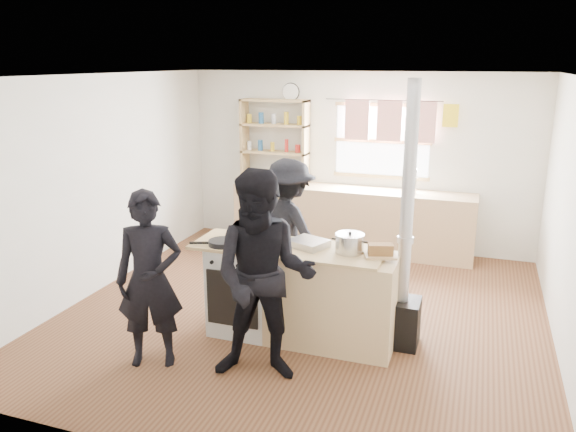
# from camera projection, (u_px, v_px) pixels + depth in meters

# --- Properties ---
(ground) EXTENTS (5.00, 5.00, 0.01)m
(ground) POSITION_uv_depth(u_px,v_px,m) (304.00, 313.00, 6.10)
(ground) COLOR brown
(ground) RESTS_ON ground
(back_counter) EXTENTS (3.40, 0.55, 0.90)m
(back_counter) POSITION_uv_depth(u_px,v_px,m) (351.00, 220.00, 8.00)
(back_counter) COLOR tan
(back_counter) RESTS_ON ground
(shelving_unit) EXTENTS (1.00, 0.28, 1.20)m
(shelving_unit) POSITION_uv_depth(u_px,v_px,m) (275.00, 140.00, 8.20)
(shelving_unit) COLOR tan
(shelving_unit) RESTS_ON back_counter
(thermos) EXTENTS (0.10, 0.10, 0.34)m
(thermos) POSITION_uv_depth(u_px,v_px,m) (413.00, 181.00, 7.57)
(thermos) COLOR silver
(thermos) RESTS_ON back_counter
(cooking_island) EXTENTS (1.97, 0.64, 0.93)m
(cooking_island) POSITION_uv_depth(u_px,v_px,m) (301.00, 293.00, 5.43)
(cooking_island) COLOR silver
(cooking_island) RESTS_ON ground
(skillet_greens) EXTENTS (0.35, 0.35, 0.05)m
(skillet_greens) POSITION_uv_depth(u_px,v_px,m) (223.00, 242.00, 5.38)
(skillet_greens) COLOR black
(skillet_greens) RESTS_ON cooking_island
(roast_tray) EXTENTS (0.41, 0.39, 0.07)m
(roast_tray) POSITION_uv_depth(u_px,v_px,m) (308.00, 243.00, 5.33)
(roast_tray) COLOR silver
(roast_tray) RESTS_ON cooking_island
(stockpot_stove) EXTENTS (0.25, 0.25, 0.20)m
(stockpot_stove) POSITION_uv_depth(u_px,v_px,m) (262.00, 231.00, 5.53)
(stockpot_stove) COLOR #B7B7BA
(stockpot_stove) RESTS_ON cooking_island
(stockpot_counter) EXTENTS (0.27, 0.27, 0.20)m
(stockpot_counter) POSITION_uv_depth(u_px,v_px,m) (350.00, 243.00, 5.16)
(stockpot_counter) COLOR #B7B7B9
(stockpot_counter) RESTS_ON cooking_island
(bread_board) EXTENTS (0.33, 0.28, 0.12)m
(bread_board) POSITION_uv_depth(u_px,v_px,m) (380.00, 251.00, 5.06)
(bread_board) COLOR tan
(bread_board) RESTS_ON cooking_island
(flue_heater) EXTENTS (0.35, 0.35, 2.50)m
(flue_heater) POSITION_uv_depth(u_px,v_px,m) (403.00, 280.00, 5.25)
(flue_heater) COLOR black
(flue_heater) RESTS_ON ground
(person_near_left) EXTENTS (0.68, 0.57, 1.59)m
(person_near_left) POSITION_uv_depth(u_px,v_px,m) (150.00, 280.00, 4.89)
(person_near_left) COLOR black
(person_near_left) RESTS_ON ground
(person_near_right) EXTENTS (1.01, 0.86, 1.82)m
(person_near_right) POSITION_uv_depth(u_px,v_px,m) (264.00, 277.00, 4.64)
(person_near_right) COLOR black
(person_near_right) RESTS_ON ground
(person_far) EXTENTS (1.19, 0.97, 1.61)m
(person_far) POSITION_uv_depth(u_px,v_px,m) (288.00, 229.00, 6.31)
(person_far) COLOR black
(person_far) RESTS_ON ground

